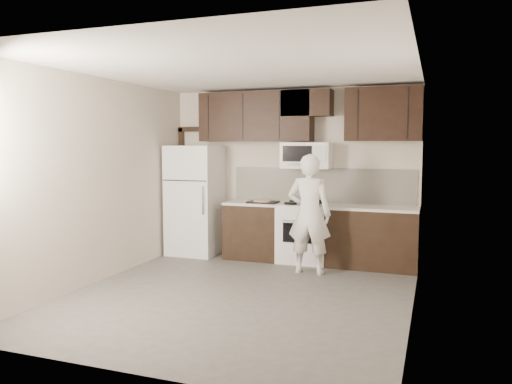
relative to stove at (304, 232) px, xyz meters
The scene contains 14 objects.
floor 2.02m from the stove, 98.80° to the right, with size 4.50×4.50×0.00m, color #4C4A48.
back_wall 0.99m from the stove, 133.94° to the left, with size 4.00×4.00×0.00m, color beige.
ceiling 2.98m from the stove, 98.80° to the right, with size 4.50×4.50×0.00m, color white.
counter_run 0.30m from the stove, ahead, with size 2.95×0.64×0.91m.
stove is the anchor object (origin of this frame).
backsplash 0.80m from the stove, 56.25° to the left, with size 2.90×0.02×0.54m, color silver.
upper_cabinets 1.83m from the stove, 124.04° to the left, with size 3.48×0.35×0.78m.
microwave 1.20m from the stove, 90.10° to the left, with size 0.76×0.42×0.40m.
refrigerator 1.90m from the stove, behind, with size 0.80×0.76×1.80m.
door_trim 2.37m from the stove, behind, with size 0.50×0.08×2.12m.
saucepan 0.56m from the stove, 39.30° to the right, with size 0.27×0.16×0.15m.
baking_tray 0.79m from the stove, behind, with size 0.45×0.33×0.02m, color black.
pizza 0.81m from the stove, behind, with size 0.30×0.30×0.02m, color beige.
person 0.80m from the stove, 69.93° to the right, with size 0.62×0.40×1.69m, color white.
Camera 1 is at (2.20, -5.49, 1.81)m, focal length 35.00 mm.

